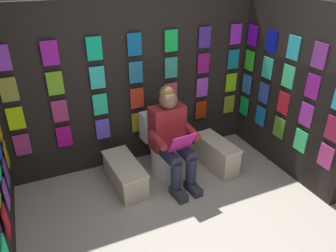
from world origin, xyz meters
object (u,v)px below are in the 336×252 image
(toilet, at_px, (163,149))
(comic_longbox_near, at_px, (125,174))
(person_reading, at_px, (172,137))
(comic_longbox_far, at_px, (216,154))

(toilet, distance_m, comic_longbox_near, 0.57)
(comic_longbox_near, bearing_deg, person_reading, 163.98)
(person_reading, distance_m, comic_longbox_near, 0.72)
(comic_longbox_far, bearing_deg, comic_longbox_near, -11.14)
(person_reading, relative_size, comic_longbox_far, 1.72)
(toilet, distance_m, person_reading, 0.35)
(person_reading, xyz_separation_m, comic_longbox_near, (0.56, -0.12, -0.43))
(comic_longbox_near, distance_m, comic_longbox_far, 1.20)
(person_reading, distance_m, comic_longbox_far, 0.76)
(toilet, height_order, comic_longbox_near, toilet)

